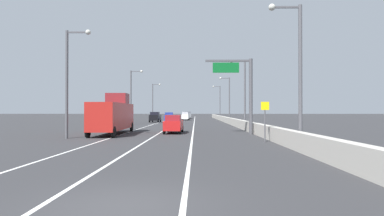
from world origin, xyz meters
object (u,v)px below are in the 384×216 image
overhead_sign_gantry (243,87)px  box_truck (113,115)px  lamp_post_left_near (70,75)px  lamp_post_left_mid (132,93)px  speed_advisory_sign (265,118)px  lamp_post_left_far (154,99)px  lamp_post_right_second (243,88)px  lamp_post_right_third (228,96)px  car_red_4 (174,124)px  car_white_3 (185,116)px  car_blue_2 (169,117)px  lamp_post_right_near (296,64)px  car_black_0 (155,117)px  car_gray_1 (188,115)px  lamp_post_right_fourth (219,100)px

overhead_sign_gantry → box_truck: (-13.00, 0.20, -2.82)m
lamp_post_left_near → lamp_post_left_mid: (-0.05, 25.43, 0.00)m
speed_advisory_sign → lamp_post_left_near: bearing=170.1°
lamp_post_left_far → lamp_post_right_second: bearing=-64.6°
box_truck → lamp_post_left_near: bearing=-115.5°
lamp_post_left_mid → lamp_post_right_third: bearing=32.5°
car_red_4 → car_white_3: bearing=90.3°
overhead_sign_gantry → lamp_post_left_mid: size_ratio=0.82×
speed_advisory_sign → box_truck: bearing=150.5°
lamp_post_right_second → lamp_post_left_far: bearing=115.4°
car_white_3 → car_blue_2: bearing=-102.5°
overhead_sign_gantry → lamp_post_right_near: (1.69, -10.65, 0.60)m
car_blue_2 → speed_advisory_sign: bearing=-74.9°
speed_advisory_sign → lamp_post_right_near: lamp_post_right_near is taller
car_black_0 → car_white_3: bearing=65.4°
box_truck → overhead_sign_gantry: bearing=-0.9°
lamp_post_right_near → car_gray_1: size_ratio=1.92×
car_red_4 → box_truck: (-5.97, -1.48, 0.96)m
lamp_post_left_near → car_black_0: size_ratio=2.13×
overhead_sign_gantry → car_white_3: bearing=99.2°
lamp_post_left_far → car_red_4: (8.29, -44.53, -4.38)m
lamp_post_right_near → car_gray_1: 72.56m
car_gray_1 → car_blue_2: (-3.15, -29.42, -0.05)m
lamp_post_right_fourth → car_black_0: bearing=-125.3°
lamp_post_left_near → car_gray_1: 66.57m
car_black_0 → car_white_3: size_ratio=0.93×
car_gray_1 → car_white_3: bearing=-90.9°
lamp_post_right_third → lamp_post_left_mid: size_ratio=1.00×
lamp_post_left_near → car_black_0: lamp_post_left_near is taller
lamp_post_left_near → overhead_sign_gantry: bearing=16.9°
lamp_post_right_third → lamp_post_right_fourth: bearing=90.6°
lamp_post_right_third → car_red_4: 31.64m
lamp_post_right_third → car_gray_1: (-8.87, 29.53, -4.28)m
car_blue_2 → car_white_3: 13.32m
lamp_post_left_far → car_blue_2: size_ratio=2.01×
lamp_post_right_near → car_white_3: (-8.96, 55.50, -4.32)m
lamp_post_left_mid → car_white_3: 25.76m
lamp_post_left_near → lamp_post_left_far: (0.00, 50.86, 0.00)m
speed_advisory_sign → lamp_post_right_fourth: 60.46m
lamp_post_right_near → car_black_0: bearing=109.0°
lamp_post_right_third → lamp_post_left_near: 40.24m
lamp_post_right_fourth → box_truck: 54.83m
car_black_0 → car_white_3: (5.80, 12.67, -0.04)m
lamp_post_right_fourth → car_red_4: (-8.68, -51.24, -4.38)m
speed_advisory_sign → lamp_post_right_fourth: lamp_post_right_fourth is taller
lamp_post_right_near → lamp_post_left_near: same height
speed_advisory_sign → lamp_post_left_far: size_ratio=0.33×
lamp_post_left_near → box_truck: lamp_post_left_near is taller
overhead_sign_gantry → car_blue_2: (-10.16, 31.84, -3.73)m
lamp_post_right_second → car_blue_2: (-11.75, 21.30, -4.33)m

